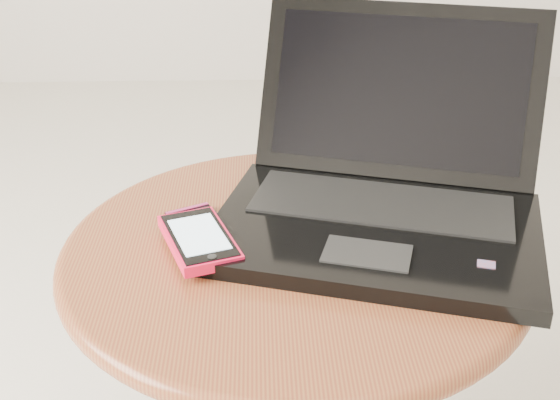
{
  "coord_description": "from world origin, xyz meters",
  "views": [
    {
      "loc": [
        -0.02,
        -0.76,
        0.88
      ],
      "look_at": [
        0.0,
        -0.02,
        0.5
      ],
      "focal_mm": 46.73,
      "sensor_mm": 36.0,
      "label": 1
    }
  ],
  "objects": [
    {
      "name": "phone_black",
      "position": [
        -0.09,
        0.02,
        0.45
      ],
      "size": [
        0.1,
        0.12,
        0.01
      ],
      "color": "black",
      "rests_on": "table"
    },
    {
      "name": "phone_pink",
      "position": [
        -0.09,
        -0.03,
        0.46
      ],
      "size": [
        0.11,
        0.14,
        0.02
      ],
      "color": "#FF1340",
      "rests_on": "phone_black"
    },
    {
      "name": "table",
      "position": [
        0.02,
        -0.01,
        0.35
      ],
      "size": [
        0.56,
        0.56,
        0.44
      ],
      "color": "#532410",
      "rests_on": "ground"
    },
    {
      "name": "laptop",
      "position": [
        0.13,
        0.04,
        0.49
      ],
      "size": [
        0.47,
        0.46,
        0.23
      ],
      "color": "black",
      "rests_on": "table"
    }
  ]
}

